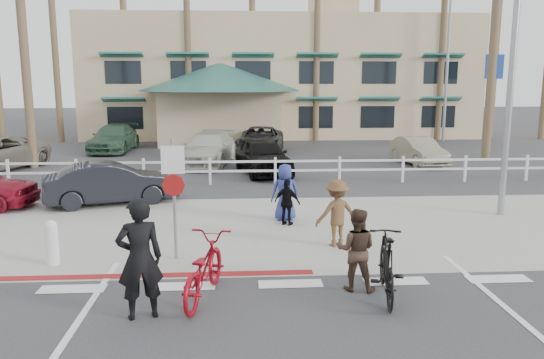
{
  "coord_description": "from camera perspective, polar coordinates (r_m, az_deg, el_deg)",
  "views": [
    {
      "loc": [
        -0.94,
        -8.74,
        3.74
      ],
      "look_at": [
        -0.17,
        3.32,
        1.5
      ],
      "focal_mm": 35.0,
      "sensor_mm": 36.0,
      "label": 1
    }
  ],
  "objects": [
    {
      "name": "rider_red",
      "position": [
        8.69,
        -14.05,
        -8.26
      ],
      "size": [
        0.83,
        0.66,
        1.99
      ],
      "primitive_type": "imported",
      "rotation": [
        0.0,
        0.0,
        3.43
      ],
      "color": "black",
      "rests_on": "ground"
    },
    {
      "name": "palm_10",
      "position": [
        25.52,
        -25.27,
        14.6
      ],
      "size": [
        4.0,
        4.0,
        12.0
      ],
      "primitive_type": null,
      "color": "#153617",
      "rests_on": "ground"
    },
    {
      "name": "pedestrian_b",
      "position": [
        14.37,
        1.41,
        -1.39
      ],
      "size": [
        0.8,
        0.56,
        1.56
      ],
      "primitive_type": "imported",
      "rotation": [
        0.0,
        0.0,
        3.22
      ],
      "color": "navy",
      "rests_on": "ground"
    },
    {
      "name": "bike_path",
      "position": [
        7.77,
        3.96,
        -18.28
      ],
      "size": [
        12.0,
        16.0,
        0.01
      ],
      "primitive_type": "cube",
      "color": "#333335",
      "rests_on": "ground"
    },
    {
      "name": "car_white_sedan",
      "position": [
        17.1,
        -16.91,
        -0.37
      ],
      "size": [
        4.21,
        2.61,
        1.31
      ],
      "primitive_type": "imported",
      "rotation": [
        0.0,
        0.0,
        1.9
      ],
      "color": "black",
      "rests_on": "ground"
    },
    {
      "name": "palm_5",
      "position": [
        34.21,
        4.87,
        15.08
      ],
      "size": [
        4.0,
        4.0,
        13.0
      ],
      "primitive_type": null,
      "color": "#153617",
      "rests_on": "ground"
    },
    {
      "name": "cross_street",
      "position": [
        17.67,
        -0.49,
        -1.72
      ],
      "size": [
        40.0,
        5.0,
        0.01
      ],
      "primitive_type": "cube",
      "color": "#333335",
      "rests_on": "ground"
    },
    {
      "name": "palm_11",
      "position": [
        27.66,
        22.97,
        16.46
      ],
      "size": [
        4.0,
        4.0,
        14.0
      ],
      "primitive_type": null,
      "color": "#153617",
      "rests_on": "ground"
    },
    {
      "name": "palm_3",
      "position": [
        34.04,
        -9.11,
        15.86
      ],
      "size": [
        4.0,
        4.0,
        14.0
      ],
      "primitive_type": null,
      "color": "#153617",
      "rests_on": "ground"
    },
    {
      "name": "sidewalk_plaza",
      "position": [
        13.79,
        0.42,
        -5.21
      ],
      "size": [
        22.0,
        7.0,
        0.01
      ],
      "primitive_type": "cube",
      "color": "gray",
      "rests_on": "ground"
    },
    {
      "name": "lot_car_2",
      "position": [
        21.73,
        -0.99,
        2.55
      ],
      "size": [
        2.58,
        4.6,
        1.48
      ],
      "primitive_type": "imported",
      "rotation": [
        0.0,
        0.0,
        0.2
      ],
      "color": "black",
      "rests_on": "ground"
    },
    {
      "name": "lot_car_5",
      "position": [
        28.06,
        -1.24,
        4.26
      ],
      "size": [
        2.85,
        5.22,
        1.39
      ],
      "primitive_type": "imported",
      "rotation": [
        0.0,
        0.0,
        -0.11
      ],
      "color": "#262629",
      "rests_on": "ground"
    },
    {
      "name": "lot_car_3",
      "position": [
        25.13,
        15.45,
        2.98
      ],
      "size": [
        1.77,
        3.89,
        1.24
      ],
      "primitive_type": "imported",
      "rotation": [
        0.0,
        0.0,
        0.13
      ],
      "color": "gray",
      "rests_on": "ground"
    },
    {
      "name": "rail_fence",
      "position": [
        19.57,
        0.65,
        0.96
      ],
      "size": [
        29.4,
        0.16,
        1.0
      ],
      "primitive_type": null,
      "color": "silver",
      "rests_on": "ground"
    },
    {
      "name": "palm_7",
      "position": [
        36.29,
        17.94,
        15.15
      ],
      "size": [
        4.0,
        4.0,
        14.0
      ],
      "primitive_type": null,
      "color": "#153617",
      "rests_on": "ground"
    },
    {
      "name": "bike_black",
      "position": [
        9.54,
        12.23,
        -9.02
      ],
      "size": [
        0.88,
        2.03,
        1.18
      ],
      "primitive_type": "imported",
      "rotation": [
        0.0,
        0.0,
        2.97
      ],
      "color": "black",
      "rests_on": "ground"
    },
    {
      "name": "pedestrian_child",
      "position": [
        13.91,
        1.66,
        -2.49
      ],
      "size": [
        0.78,
        0.62,
        1.24
      ],
      "primitive_type": "imported",
      "rotation": [
        0.0,
        0.0,
        2.63
      ],
      "color": "black",
      "rests_on": "ground"
    },
    {
      "name": "lot_car_1",
      "position": [
        24.3,
        -6.87,
        3.28
      ],
      "size": [
        2.86,
        5.24,
        1.44
      ],
      "primitive_type": "imported",
      "rotation": [
        0.0,
        0.0,
        -0.18
      ],
      "color": "beige",
      "rests_on": "ground"
    },
    {
      "name": "ground",
      "position": [
        9.56,
        2.36,
        -12.55
      ],
      "size": [
        140.0,
        140.0,
        0.0
      ],
      "primitive_type": "plane",
      "color": "#333335"
    },
    {
      "name": "lot_car_4",
      "position": [
        30.03,
        -16.65,
        4.26
      ],
      "size": [
        2.11,
        4.93,
        1.42
      ],
      "primitive_type": "imported",
      "rotation": [
        0.0,
        0.0,
        -0.03
      ],
      "color": "#2E503B",
      "rests_on": "ground"
    },
    {
      "name": "palm_6",
      "position": [
        36.19,
        11.27,
        17.85
      ],
      "size": [
        4.0,
        4.0,
        17.0
      ],
      "primitive_type": null,
      "color": "#153617",
      "rests_on": "ground"
    },
    {
      "name": "sign_post",
      "position": [
        11.26,
        -10.49,
        -1.41
      ],
      "size": [
        0.5,
        0.1,
        2.9
      ],
      "primitive_type": null,
      "color": "gray",
      "rests_on": "ground"
    },
    {
      "name": "rider_black",
      "position": [
        9.73,
        9.03,
        -7.47
      ],
      "size": [
        0.86,
        0.75,
        1.52
      ],
      "primitive_type": "imported",
      "rotation": [
        0.0,
        0.0,
        2.87
      ],
      "color": "#3A291E",
      "rests_on": "ground"
    },
    {
      "name": "palm_8",
      "position": [
        38.83,
        23.12,
        15.23
      ],
      "size": [
        4.0,
        4.0,
        15.0
      ],
      "primitive_type": null,
      "color": "#153617",
      "rests_on": "ground"
    },
    {
      "name": "bike_red",
      "position": [
        9.37,
        -7.42,
        -9.5
      ],
      "size": [
        1.18,
        2.21,
        1.1
      ],
      "primitive_type": "imported",
      "rotation": [
        0.0,
        0.0,
        2.92
      ],
      "color": "maroon",
      "rests_on": "ground"
    },
    {
      "name": "palm_2",
      "position": [
        35.71,
        -15.69,
        16.97
      ],
      "size": [
        4.0,
        4.0,
        16.0
      ],
      "primitive_type": null,
      "color": "#153617",
      "rests_on": "ground"
    },
    {
      "name": "streetlight_0",
      "position": [
        16.09,
        24.53,
        12.28
      ],
      "size": [
        0.6,
        2.0,
        9.0
      ],
      "primitive_type": null,
      "color": "gray",
      "rests_on": "ground"
    },
    {
      "name": "curb_red",
      "position": [
        10.82,
        -14.61,
        -10.02
      ],
      "size": [
        7.0,
        0.25,
        0.02
      ],
      "primitive_type": "cube",
      "color": "maroon",
      "rests_on": "ground"
    },
    {
      "name": "palm_1",
      "position": [
        35.62,
        -22.41,
        14.17
      ],
      "size": [
        4.0,
        4.0,
        13.0
      ],
      "primitive_type": null,
      "color": "#153617",
      "rests_on": "ground"
    },
    {
      "name": "pedestrian_a",
      "position": [
        12.22,
        6.95,
        -3.6
      ],
      "size": [
        1.13,
        0.83,
        1.56
      ],
      "primitive_type": "imported",
      "rotation": [
        0.0,
        0.0,
        3.42
      ],
      "color": "brown",
      "rests_on": "ground"
    },
    {
      "name": "bollard_0",
      "position": [
        11.87,
        -22.58,
        -6.29
      ],
      "size": [
        0.26,
        0.26,
        0.95
      ],
      "primitive_type": null,
      "color": "silver",
      "rests_on": "ground"
    },
    {
      "name": "building",
      "position": [
        39.9,
        0.63,
        13.23
      ],
      "size": [
        28.0,
        16.0,
        11.3
      ],
      "primitive_type": null,
      "color": "#CEB58D",
      "rests_on": "ground"
    },
    {
      "name": "palm_4",
      "position": [
        34.96,
        -2.14,
        16.66
      ],
      "size": [
        4.0,
        4.0,
        15.0
      ],
      "primitive_type": null,
      "color": "#153617",
      "rests_on": "ground"
    },
    {
      "name": "streetlight_1",
      "position": [
        35.22,
        18.33,
        11.61
      ],
      "size": [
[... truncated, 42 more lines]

